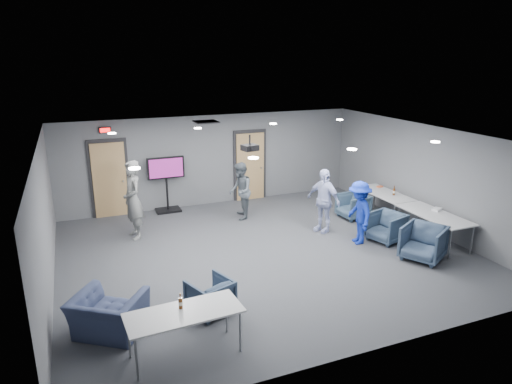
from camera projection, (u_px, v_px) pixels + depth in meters
name	position (u px, v px, depth m)	size (l,w,h in m)	color
floor	(265.00, 252.00, 10.56)	(9.00, 9.00, 0.00)	#383C40
ceiling	(265.00, 137.00, 9.79)	(9.00, 9.00, 0.00)	silver
wall_back	(212.00, 160.00, 13.72)	(9.00, 0.02, 2.70)	slate
wall_front	(374.00, 272.00, 6.63)	(9.00, 0.02, 2.70)	slate
wall_left	(45.00, 224.00, 8.54)	(0.02, 8.00, 2.70)	slate
wall_right	(424.00, 177.00, 11.80)	(0.02, 8.00, 2.70)	slate
door_left	(110.00, 179.00, 12.67)	(1.06, 0.17, 2.24)	black
door_right	(250.00, 166.00, 14.19)	(1.06, 0.17, 2.24)	black
exit_sign	(105.00, 130.00, 12.26)	(0.32, 0.08, 0.16)	black
hvac_diffuser	(206.00, 122.00, 12.09)	(0.60, 0.60, 0.03)	black
downlights	(265.00, 137.00, 9.79)	(6.18, 3.78, 0.02)	white
person_a	(133.00, 200.00, 11.17)	(0.71, 0.47, 1.95)	gray
person_b	(240.00, 191.00, 12.54)	(0.77, 0.60, 1.59)	slate
person_c	(323.00, 200.00, 11.62)	(0.97, 0.40, 1.66)	#C2CCF9
person_d	(359.00, 213.00, 10.89)	(0.99, 0.57, 1.54)	#1A31AA
chair_right_a	(353.00, 206.00, 12.72)	(0.73, 0.76, 0.69)	#3D546A
chair_right_b	(386.00, 227.00, 11.12)	(0.76, 0.79, 0.71)	#384B62
chair_right_c	(423.00, 243.00, 10.09)	(0.84, 0.87, 0.79)	#36465D
chair_front_a	(210.00, 296.00, 8.01)	(0.68, 0.70, 0.64)	#35465D
chair_front_b	(109.00, 315.00, 7.38)	(1.07, 0.93, 0.69)	#363F5E
table_right_a	(384.00, 194.00, 12.61)	(0.75, 1.80, 0.73)	silver
table_right_b	(434.00, 216.00, 10.93)	(0.81, 1.93, 0.73)	silver
table_front_left	(184.00, 315.00, 6.77)	(1.76, 0.81, 0.73)	silver
bottle_front	(181.00, 303.00, 6.82)	(0.07, 0.07, 0.25)	#5A2E0F
bottle_right	(394.00, 192.00, 12.37)	(0.07, 0.07, 0.26)	#5A2E0F
snack_box	(380.00, 187.00, 13.13)	(0.17, 0.11, 0.04)	#D45D35
wrapper	(437.00, 209.00, 11.16)	(0.24, 0.17, 0.06)	white
tv_stand	(167.00, 181.00, 13.09)	(1.05, 0.50, 1.62)	black
projector	(250.00, 147.00, 10.17)	(0.38, 0.35, 0.36)	black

